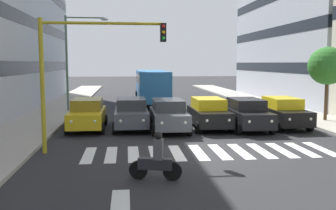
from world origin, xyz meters
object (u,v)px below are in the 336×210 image
car_3 (169,115)px  traffic_light_gantry (80,62)px  car_5 (87,114)px  street_lamp_right (74,52)px  bus_behind_traffic (152,83)px  street_tree_1 (327,66)px  motorcycle_with_rider (156,160)px  car_4 (131,113)px  car_0 (283,112)px  car_2 (209,113)px  car_1 (247,114)px

car_3 → traffic_light_gantry: size_ratio=0.81×
car_5 → street_lamp_right: bearing=-77.8°
car_5 → bus_behind_traffic: bus_behind_traffic is taller
traffic_light_gantry → car_3: bearing=-132.3°
car_5 → street_tree_1: street_tree_1 is taller
car_3 → street_lamp_right: street_lamp_right is taller
street_tree_1 → car_3: bearing=10.8°
motorcycle_with_rider → street_tree_1: 15.83m
car_3 → traffic_light_gantry: 6.79m
bus_behind_traffic → traffic_light_gantry: traffic_light_gantry is taller
street_lamp_right → traffic_light_gantry: bearing=98.5°
car_4 → car_5: bearing=0.8°
car_4 → traffic_light_gantry: bearing=68.7°
car_0 → car_2: (4.34, -0.06, 0.00)m
car_2 → street_lamp_right: 12.24m
car_1 → bus_behind_traffic: size_ratio=0.42×
traffic_light_gantry → car_5: bearing=-86.8°
car_0 → car_3: same height
car_3 → street_lamp_right: (6.11, -8.61, 3.60)m
car_1 → car_2: size_ratio=1.00×
street_lamp_right → street_tree_1: size_ratio=1.54×
car_5 → bus_behind_traffic: (-4.44, -12.93, 0.97)m
car_1 → car_4: 6.45m
car_1 → car_5: size_ratio=1.00×
car_0 → motorcycle_with_rider: 12.16m
bus_behind_traffic → motorcycle_with_rider: (1.35, 22.47, -1.21)m
motorcycle_with_rider → car_4: bearing=-86.1°
car_1 → car_5: bearing=-6.0°
car_1 → street_lamp_right: bearing=-39.6°
street_lamp_right → car_5: bearing=102.2°
car_2 → motorcycle_with_rider: (3.70, 9.19, -0.24)m
car_4 → car_3: bearing=155.5°
car_2 → street_tree_1: bearing=-169.9°
car_2 → bus_behind_traffic: bus_behind_traffic is taller
car_3 → bus_behind_traffic: bus_behind_traffic is taller
car_1 → car_3: (4.37, -0.05, 0.00)m
car_1 → car_2: bearing=-16.0°
car_1 → car_2: same height
car_4 → car_0: bearing=177.1°
car_5 → traffic_light_gantry: 6.16m
car_2 → car_5: same height
traffic_light_gantry → bus_behind_traffic: bearing=-102.7°
car_3 → traffic_light_gantry: bearing=47.7°
car_5 → street_lamp_right: street_lamp_right is taller
car_2 → motorcycle_with_rider: size_ratio=2.65×
car_5 → motorcycle_with_rider: 10.02m
car_3 → street_tree_1: (-10.08, -1.92, 2.63)m
car_0 → car_4: same height
traffic_light_gantry → car_1: bearing=-152.1°
car_1 → motorcycle_with_rider: (5.72, 8.61, -0.24)m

